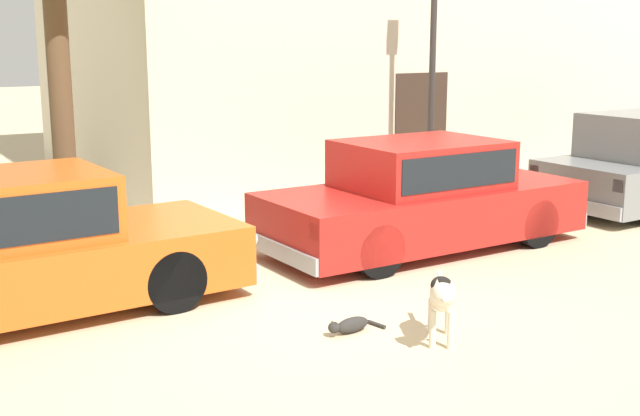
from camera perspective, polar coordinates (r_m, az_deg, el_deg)
ground_plane at (r=8.61m, az=-1.30°, el=-6.35°), size 80.00×80.00×0.00m
parked_sedan_nearest at (r=8.43m, az=-21.21°, el=-2.55°), size 4.64×1.90×1.42m
parked_sedan_second at (r=10.55m, az=7.19°, el=0.89°), size 4.45×1.85×1.41m
stray_dog_spotted at (r=7.33m, az=8.56°, el=-6.10°), size 0.64×0.83×0.69m
stray_cat at (r=7.62m, az=2.13°, el=-8.23°), size 0.60×0.22×0.16m
street_lamp at (r=13.00m, az=7.94°, el=11.31°), size 0.22×0.22×4.07m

